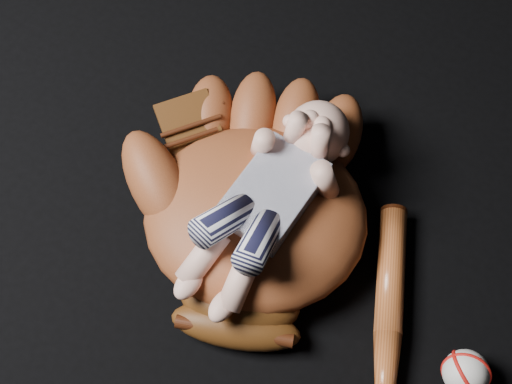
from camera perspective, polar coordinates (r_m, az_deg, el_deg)
baseball_glove at (r=1.10m, az=-0.05°, el=-1.54°), size 0.60×0.63×0.16m
newborn_baby at (r=1.04m, az=0.48°, el=-1.07°), size 0.18×0.38×0.15m
baseball_bat at (r=1.10m, az=10.44°, el=-12.41°), size 0.25×0.44×0.04m
baseball at (r=1.10m, az=16.45°, el=-13.71°), size 0.08×0.08×0.07m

